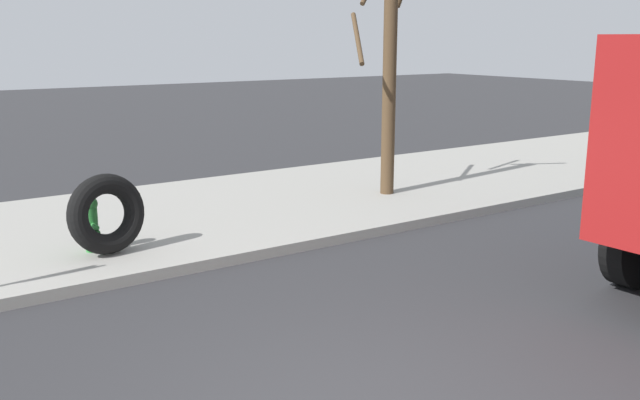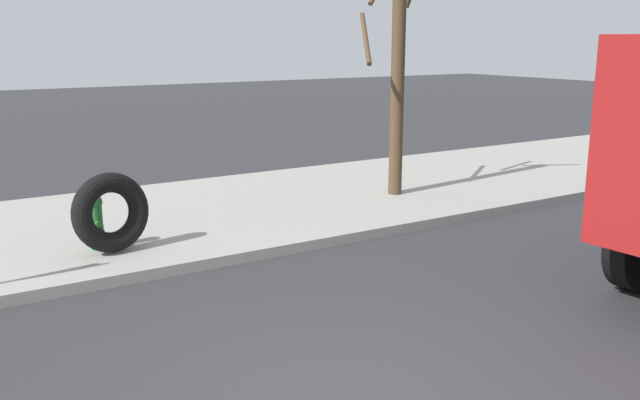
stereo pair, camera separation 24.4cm
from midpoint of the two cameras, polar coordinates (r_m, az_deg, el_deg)
sidewalk_curb at (r=11.27m, az=-16.30°, el=-2.19°), size 36.00×5.00×0.15m
fire_hydrant at (r=9.81m, az=-17.29°, el=-1.61°), size 0.21×0.47×0.76m
loose_tire at (r=9.59m, az=-16.14°, el=-0.99°), size 1.12×0.56×1.10m
bare_tree at (r=12.64m, az=6.88°, el=10.21°), size 1.30×1.29×4.47m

